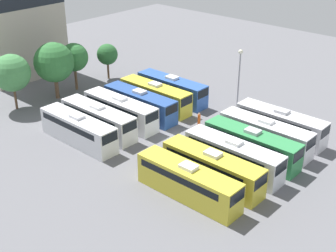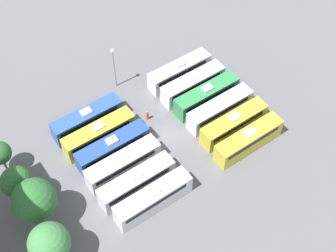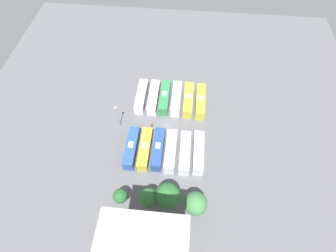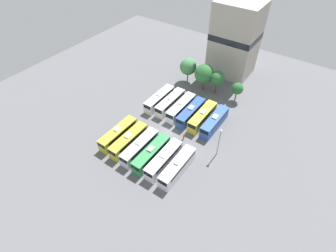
{
  "view_description": "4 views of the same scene",
  "coord_description": "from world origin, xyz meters",
  "px_view_note": "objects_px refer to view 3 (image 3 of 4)",
  "views": [
    {
      "loc": [
        -37.24,
        -31.43,
        25.66
      ],
      "look_at": [
        -0.86,
        1.1,
        1.69
      ],
      "focal_mm": 50.0,
      "sensor_mm": 36.0,
      "label": 1
    },
    {
      "loc": [
        -34.28,
        24.42,
        54.75
      ],
      "look_at": [
        -0.44,
        0.19,
        2.82
      ],
      "focal_mm": 50.0,
      "sensor_mm": 36.0,
      "label": 2
    },
    {
      "loc": [
        -3.85,
        39.81,
        58.75
      ],
      "look_at": [
        -0.2,
        1.71,
        2.61
      ],
      "focal_mm": 28.0,
      "sensor_mm": 36.0,
      "label": 3
    },
    {
      "loc": [
        25.97,
        -37.36,
        45.45
      ],
      "look_at": [
        0.56,
        -0.57,
        3.14
      ],
      "focal_mm": 28.0,
      "sensor_mm": 36.0,
      "label": 4
    }
  ],
  "objects_px": {
    "bus_6": "(198,152)",
    "tree_0": "(196,203)",
    "bus_0": "(200,101)",
    "bus_3": "(165,97)",
    "light_pole": "(117,113)",
    "tree_2": "(149,198)",
    "bus_4": "(154,97)",
    "tree_1": "(168,196)",
    "bus_2": "(176,98)",
    "worker_person": "(152,125)",
    "bus_11": "(132,148)",
    "tree_3": "(120,196)",
    "bus_9": "(158,149)",
    "bus_5": "(142,96)",
    "bus_8": "(171,151)",
    "bus_10": "(145,149)",
    "bus_1": "(188,100)",
    "bus_7": "(185,153)"
  },
  "relations": [
    {
      "from": "light_pole",
      "to": "bus_5",
      "type": "bearing_deg",
      "value": -116.94
    },
    {
      "from": "bus_6",
      "to": "bus_9",
      "type": "height_order",
      "value": "same"
    },
    {
      "from": "bus_9",
      "to": "bus_4",
      "type": "bearing_deg",
      "value": -79.02
    },
    {
      "from": "bus_0",
      "to": "bus_3",
      "type": "height_order",
      "value": "same"
    },
    {
      "from": "tree_3",
      "to": "bus_2",
      "type": "bearing_deg",
      "value": -107.87
    },
    {
      "from": "bus_3",
      "to": "bus_7",
      "type": "height_order",
      "value": "same"
    },
    {
      "from": "bus_2",
      "to": "bus_11",
      "type": "relative_size",
      "value": 1.0
    },
    {
      "from": "bus_9",
      "to": "worker_person",
      "type": "height_order",
      "value": "bus_9"
    },
    {
      "from": "bus_1",
      "to": "bus_3",
      "type": "relative_size",
      "value": 1.0
    },
    {
      "from": "tree_2",
      "to": "bus_2",
      "type": "bearing_deg",
      "value": -96.65
    },
    {
      "from": "bus_0",
      "to": "worker_person",
      "type": "bearing_deg",
      "value": 34.46
    },
    {
      "from": "light_pole",
      "to": "tree_2",
      "type": "xyz_separation_m",
      "value": [
        -11.07,
        20.98,
        -0.4
      ]
    },
    {
      "from": "bus_6",
      "to": "light_pole",
      "type": "bearing_deg",
      "value": -19.29
    },
    {
      "from": "tree_3",
      "to": "tree_2",
      "type": "bearing_deg",
      "value": 179.22
    },
    {
      "from": "bus_1",
      "to": "bus_2",
      "type": "relative_size",
      "value": 1.0
    },
    {
      "from": "bus_11",
      "to": "tree_3",
      "type": "height_order",
      "value": "tree_3"
    },
    {
      "from": "bus_6",
      "to": "tree_0",
      "type": "relative_size",
      "value": 1.45
    },
    {
      "from": "bus_3",
      "to": "tree_1",
      "type": "distance_m",
      "value": 30.18
    },
    {
      "from": "tree_0",
      "to": "bus_8",
      "type": "bearing_deg",
      "value": -64.98
    },
    {
      "from": "bus_3",
      "to": "bus_5",
      "type": "height_order",
      "value": "same"
    },
    {
      "from": "bus_2",
      "to": "worker_person",
      "type": "bearing_deg",
      "value": 57.01
    },
    {
      "from": "bus_7",
      "to": "tree_1",
      "type": "bearing_deg",
      "value": 76.16
    },
    {
      "from": "light_pole",
      "to": "tree_2",
      "type": "distance_m",
      "value": 23.73
    },
    {
      "from": "bus_2",
      "to": "bus_6",
      "type": "distance_m",
      "value": 18.11
    },
    {
      "from": "bus_0",
      "to": "tree_3",
      "type": "bearing_deg",
      "value": 60.96
    },
    {
      "from": "bus_0",
      "to": "worker_person",
      "type": "height_order",
      "value": "bus_0"
    },
    {
      "from": "tree_3",
      "to": "bus_5",
      "type": "bearing_deg",
      "value": -89.58
    },
    {
      "from": "tree_0",
      "to": "bus_3",
      "type": "bearing_deg",
      "value": -72.67
    },
    {
      "from": "bus_4",
      "to": "tree_3",
      "type": "xyz_separation_m",
      "value": [
        3.27,
        30.08,
        2.18
      ]
    },
    {
      "from": "bus_8",
      "to": "bus_10",
      "type": "distance_m",
      "value": 6.4
    },
    {
      "from": "bus_4",
      "to": "bus_5",
      "type": "height_order",
      "value": "same"
    },
    {
      "from": "bus_6",
      "to": "bus_10",
      "type": "xyz_separation_m",
      "value": [
        13.24,
        0.3,
        0.0
      ]
    },
    {
      "from": "bus_5",
      "to": "tree_1",
      "type": "relative_size",
      "value": 1.36
    },
    {
      "from": "bus_5",
      "to": "tree_2",
      "type": "relative_size",
      "value": 1.57
    },
    {
      "from": "bus_8",
      "to": "bus_9",
      "type": "relative_size",
      "value": 1.0
    },
    {
      "from": "bus_6",
      "to": "tree_3",
      "type": "relative_size",
      "value": 1.97
    },
    {
      "from": "light_pole",
      "to": "bus_11",
      "type": "bearing_deg",
      "value": 121.3
    },
    {
      "from": "bus_4",
      "to": "tree_0",
      "type": "height_order",
      "value": "tree_0"
    },
    {
      "from": "bus_1",
      "to": "bus_3",
      "type": "distance_m",
      "value": 6.7
    },
    {
      "from": "bus_8",
      "to": "bus_1",
      "type": "bearing_deg",
      "value": -101.53
    },
    {
      "from": "bus_4",
      "to": "tree_1",
      "type": "distance_m",
      "value": 30.5
    },
    {
      "from": "bus_6",
      "to": "bus_9",
      "type": "xyz_separation_m",
      "value": [
        10.01,
        -0.01,
        0.0
      ]
    },
    {
      "from": "bus_6",
      "to": "tree_2",
      "type": "distance_m",
      "value": 17.28
    },
    {
      "from": "worker_person",
      "to": "light_pole",
      "type": "xyz_separation_m",
      "value": [
        8.69,
        0.2,
        4.48
      ]
    },
    {
      "from": "bus_11",
      "to": "bus_0",
      "type": "bearing_deg",
      "value": -134.91
    },
    {
      "from": "tree_2",
      "to": "bus_8",
      "type": "bearing_deg",
      "value": -104.68
    },
    {
      "from": "bus_0",
      "to": "tree_3",
      "type": "relative_size",
      "value": 1.97
    },
    {
      "from": "bus_4",
      "to": "tree_1",
      "type": "relative_size",
      "value": 1.36
    },
    {
      "from": "bus_8",
      "to": "tree_2",
      "type": "xyz_separation_m",
      "value": [
        3.47,
        13.25,
        3.17
      ]
    },
    {
      "from": "worker_person",
      "to": "tree_1",
      "type": "xyz_separation_m",
      "value": [
        -6.29,
        20.53,
        4.45
      ]
    }
  ]
}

